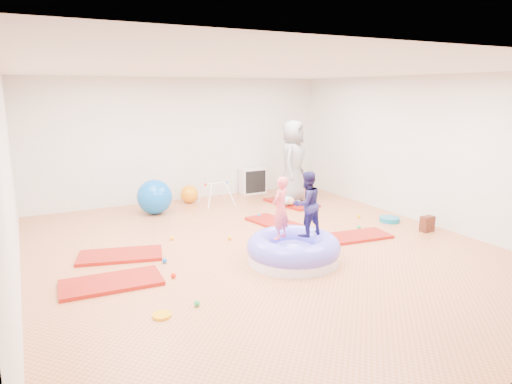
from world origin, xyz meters
TOP-DOWN VIEW (x-y plane):
  - room at (0.00, 0.00)m, footprint 7.01×8.01m
  - gym_mat_front_left at (-2.44, -0.24)m, footprint 1.33×0.71m
  - gym_mat_mid_left at (-2.12, 0.75)m, footprint 1.37×0.93m
  - gym_mat_center_back at (0.88, 1.23)m, footprint 0.79×1.24m
  - gym_mat_right at (1.75, -0.17)m, footprint 1.20×0.69m
  - gym_mat_rear_right at (1.99, 2.42)m, footprint 0.83×1.35m
  - inflatable_cushion at (0.16, -0.62)m, footprint 1.41×1.41m
  - child_pink at (-0.03, -0.53)m, footprint 0.41×0.37m
  - child_navy at (0.40, -0.59)m, footprint 0.51×0.42m
  - adult_caregiver at (2.02, 2.42)m, footprint 1.05×1.03m
  - infant at (1.76, 2.18)m, footprint 0.33×0.34m
  - ball_pit_balls at (-0.11, 0.22)m, footprint 4.31×3.16m
  - exercise_ball_blue at (-0.96, 3.00)m, footprint 0.72×0.72m
  - exercise_ball_orange at (-0.01, 3.59)m, footprint 0.41×0.41m
  - infant_play_gym at (0.43, 3.05)m, footprint 0.68×0.64m
  - cube_shelf at (1.73, 3.79)m, footprint 0.64×0.31m
  - balance_disc at (2.95, 0.31)m, footprint 0.40×0.40m
  - backpack at (3.10, -0.48)m, footprint 0.25×0.16m
  - yellow_toy at (-2.09, -1.41)m, footprint 0.22×0.22m

SIDE VIEW (x-z plane):
  - yellow_toy at x=-2.09m, z-range 0.00..0.03m
  - gym_mat_right at x=1.75m, z-range 0.00..0.05m
  - gym_mat_center_back at x=0.88m, z-range 0.00..0.05m
  - gym_mat_mid_left at x=-2.12m, z-range 0.00..0.05m
  - gym_mat_rear_right at x=1.99m, z-range 0.00..0.05m
  - gym_mat_front_left at x=-2.44m, z-range 0.00..0.05m
  - ball_pit_balls at x=-0.11m, z-range 0.00..0.07m
  - balance_disc at x=2.95m, z-range 0.00..0.09m
  - backpack at x=3.10m, z-range 0.00..0.28m
  - infant at x=1.76m, z-range 0.05..0.25m
  - inflatable_cushion at x=0.16m, z-range -0.05..0.39m
  - exercise_ball_orange at x=-0.01m, z-range 0.00..0.41m
  - cube_shelf at x=1.73m, z-range 0.00..0.64m
  - infant_play_gym at x=0.43m, z-range 0.09..0.61m
  - exercise_ball_blue at x=-0.96m, z-range 0.00..0.72m
  - child_pink at x=-0.03m, z-range 0.41..1.34m
  - child_navy at x=0.40m, z-range 0.41..1.40m
  - adult_caregiver at x=2.02m, z-range 0.05..1.88m
  - room at x=0.00m, z-range 0.00..2.80m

